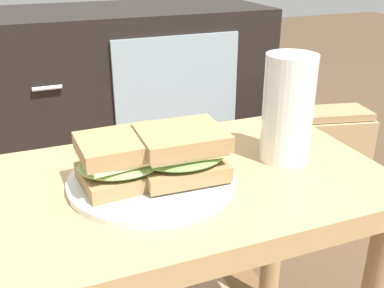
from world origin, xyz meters
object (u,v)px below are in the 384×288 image
plate (153,181)px  paper_bag (328,159)px  sandwich_front (122,159)px  beer_glass (289,111)px  tv_cabinet (124,94)px  sandwich_back (181,152)px

plate → paper_bag: plate is taller
plate → sandwich_front: sandwich_front is taller
beer_glass → tv_cabinet: bearing=92.0°
beer_glass → paper_bag: 0.78m
plate → sandwich_back: sandwich_back is taller
tv_cabinet → paper_bag: (0.52, -0.47, -0.13)m
sandwich_back → sandwich_front: bearing=167.4°
sandwich_front → paper_bag: 0.95m
paper_bag → beer_glass: bearing=-135.6°
sandwich_back → tv_cabinet: bearing=81.5°
plate → tv_cabinet: bearing=79.1°
tv_cabinet → beer_glass: beer_glass is taller
beer_glass → paper_bag: size_ratio=0.51×
tv_cabinet → paper_bag: 0.72m
tv_cabinet → sandwich_back: (-0.14, -0.96, 0.22)m
sandwich_back → paper_bag: size_ratio=0.40×
tv_cabinet → sandwich_front: tv_cabinet is taller
plate → sandwich_back: bearing=-12.6°
plate → sandwich_back: size_ratio=1.84×
plate → sandwich_back: 0.06m
paper_bag → tv_cabinet: bearing=137.9°
tv_cabinet → plate: bearing=-100.9°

